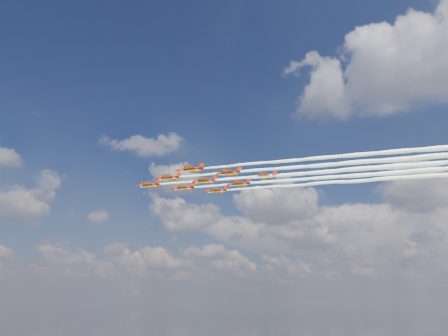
{
  "coord_description": "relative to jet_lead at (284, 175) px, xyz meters",
  "views": [
    {
      "loc": [
        95.11,
        -112.24,
        39.41
      ],
      "look_at": [
        12.29,
        -4.1,
        81.88
      ],
      "focal_mm": 35.0,
      "sensor_mm": 36.0,
      "label": 1
    }
  ],
  "objects": [
    {
      "name": "jet_row4_starb",
      "position": [
        26.3,
        18.08,
        0.0
      ],
      "size": [
        95.7,
        40.96,
        2.39
      ],
      "rotation": [
        0.0,
        0.0,
        0.38
      ],
      "color": "#A21A09"
    },
    {
      "name": "jet_row3_starb",
      "position": [
        14.05,
        20.76,
        0.0
      ],
      "size": [
        95.7,
        40.96,
        2.39
      ],
      "rotation": [
        0.0,
        0.0,
        0.38
      ],
      "color": "#A21A09"
    },
    {
      "name": "jet_row4_port",
      "position": [
        31.52,
        5.02,
        0.0
      ],
      "size": [
        95.7,
        40.96,
        2.39
      ],
      "rotation": [
        0.0,
        0.0,
        0.38
      ],
      "color": "#A21A09"
    },
    {
      "name": "jet_lead",
      "position": [
        0.0,
        0.0,
        0.0
      ],
      "size": [
        95.7,
        40.96,
        2.39
      ],
      "rotation": [
        0.0,
        0.0,
        0.38
      ],
      "color": "#A21A09"
    },
    {
      "name": "jet_row2_port",
      "position": [
        12.24,
        -2.68,
        0.0
      ],
      "size": [
        95.7,
        40.96,
        2.39
      ],
      "rotation": [
        0.0,
        0.0,
        0.38
      ],
      "color": "#A21A09"
    },
    {
      "name": "jet_row3_port",
      "position": [
        24.49,
        -5.36,
        0.0
      ],
      "size": [
        95.7,
        40.96,
        2.39
      ],
      "rotation": [
        0.0,
        0.0,
        0.38
      ],
      "color": "#A21A09"
    },
    {
      "name": "jet_row3_centre",
      "position": [
        19.27,
        7.7,
        0.0
      ],
      "size": [
        95.7,
        40.96,
        2.39
      ],
      "rotation": [
        0.0,
        0.0,
        0.38
      ],
      "color": "#A21A09"
    },
    {
      "name": "jet_tail",
      "position": [
        38.54,
        15.4,
        0.0
      ],
      "size": [
        95.7,
        40.96,
        2.39
      ],
      "rotation": [
        0.0,
        0.0,
        0.38
      ],
      "color": "#A21A09"
    },
    {
      "name": "jet_row2_starb",
      "position": [
        7.03,
        10.38,
        0.0
      ],
      "size": [
        95.7,
        40.96,
        2.39
      ],
      "rotation": [
        0.0,
        0.0,
        0.38
      ],
      "color": "#A21A09"
    }
  ]
}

